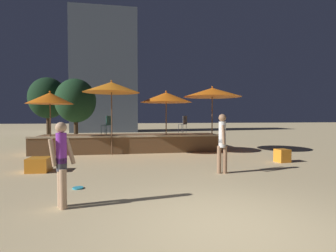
{
  "coord_description": "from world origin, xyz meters",
  "views": [
    {
      "loc": [
        -1.58,
        -3.81,
        1.74
      ],
      "look_at": [
        0.0,
        5.37,
        1.38
      ],
      "focal_mm": 28.0,
      "sensor_mm": 36.0,
      "label": 1
    }
  ],
  "objects_px": {
    "cube_seat_1": "(89,149)",
    "bistro_chair_0": "(184,122)",
    "bistro_chair_1": "(107,123)",
    "patio_umbrella_0": "(111,87)",
    "background_tree_1": "(76,101)",
    "person_1": "(222,141)",
    "patio_umbrella_2": "(212,92)",
    "frisbee_disc": "(78,188)",
    "patio_umbrella_3": "(166,97)",
    "cube_seat_2": "(282,156)",
    "person_0": "(62,162)",
    "cube_seat_0": "(39,165)",
    "background_tree_0": "(48,98)",
    "patio_umbrella_1": "(50,98)"
  },
  "relations": [
    {
      "from": "cube_seat_1",
      "to": "bistro_chair_0",
      "type": "height_order",
      "value": "bistro_chair_0"
    },
    {
      "from": "bistro_chair_1",
      "to": "patio_umbrella_0",
      "type": "bearing_deg",
      "value": 47.72
    },
    {
      "from": "bistro_chair_0",
      "to": "background_tree_1",
      "type": "xyz_separation_m",
      "value": [
        -6.43,
        5.3,
        1.4
      ]
    },
    {
      "from": "person_1",
      "to": "bistro_chair_1",
      "type": "xyz_separation_m",
      "value": [
        -3.71,
        5.37,
        0.4
      ]
    },
    {
      "from": "patio_umbrella_2",
      "to": "frisbee_disc",
      "type": "bearing_deg",
      "value": -133.48
    },
    {
      "from": "patio_umbrella_3",
      "to": "cube_seat_2",
      "type": "height_order",
      "value": "patio_umbrella_3"
    },
    {
      "from": "person_0",
      "to": "frisbee_disc",
      "type": "xyz_separation_m",
      "value": [
        0.07,
        1.31,
        -0.84
      ]
    },
    {
      "from": "cube_seat_1",
      "to": "bistro_chair_0",
      "type": "xyz_separation_m",
      "value": [
        4.75,
        1.22,
        1.16
      ]
    },
    {
      "from": "cube_seat_0",
      "to": "background_tree_0",
      "type": "relative_size",
      "value": 0.14
    },
    {
      "from": "patio_umbrella_2",
      "to": "patio_umbrella_3",
      "type": "xyz_separation_m",
      "value": [
        -2.25,
        -0.01,
        -0.27
      ]
    },
    {
      "from": "patio_umbrella_1",
      "to": "cube_seat_1",
      "type": "height_order",
      "value": "patio_umbrella_1"
    },
    {
      "from": "cube_seat_2",
      "to": "person_1",
      "type": "height_order",
      "value": "person_1"
    },
    {
      "from": "patio_umbrella_0",
      "to": "cube_seat_0",
      "type": "distance_m",
      "value": 4.77
    },
    {
      "from": "person_1",
      "to": "bistro_chair_0",
      "type": "bearing_deg",
      "value": 97.76
    },
    {
      "from": "patio_umbrella_1",
      "to": "background_tree_0",
      "type": "height_order",
      "value": "background_tree_0"
    },
    {
      "from": "patio_umbrella_3",
      "to": "cube_seat_2",
      "type": "xyz_separation_m",
      "value": [
        3.93,
        -3.11,
        -2.36
      ]
    },
    {
      "from": "bistro_chair_0",
      "to": "background_tree_1",
      "type": "bearing_deg",
      "value": -80.21
    },
    {
      "from": "patio_umbrella_1",
      "to": "bistro_chair_0",
      "type": "height_order",
      "value": "patio_umbrella_1"
    },
    {
      "from": "patio_umbrella_0",
      "to": "person_1",
      "type": "bearing_deg",
      "value": -52.05
    },
    {
      "from": "person_1",
      "to": "patio_umbrella_1",
      "type": "bearing_deg",
      "value": 151.23
    },
    {
      "from": "patio_umbrella_2",
      "to": "cube_seat_1",
      "type": "xyz_separation_m",
      "value": [
        -5.78,
        0.37,
        -2.63
      ]
    },
    {
      "from": "patio_umbrella_1",
      "to": "frisbee_disc",
      "type": "distance_m",
      "value": 6.85
    },
    {
      "from": "cube_seat_0",
      "to": "bistro_chair_0",
      "type": "xyz_separation_m",
      "value": [
        5.8,
        4.98,
        1.17
      ]
    },
    {
      "from": "bistro_chair_1",
      "to": "background_tree_1",
      "type": "bearing_deg",
      "value": -125.24
    },
    {
      "from": "bistro_chair_1",
      "to": "patio_umbrella_2",
      "type": "bearing_deg",
      "value": 113.49
    },
    {
      "from": "frisbee_disc",
      "to": "bistro_chair_0",
      "type": "bearing_deg",
      "value": 59.23
    },
    {
      "from": "bistro_chair_1",
      "to": "background_tree_0",
      "type": "height_order",
      "value": "background_tree_0"
    },
    {
      "from": "patio_umbrella_3",
      "to": "bistro_chair_1",
      "type": "distance_m",
      "value": 3.1
    },
    {
      "from": "person_0",
      "to": "person_1",
      "type": "relative_size",
      "value": 0.9
    },
    {
      "from": "patio_umbrella_0",
      "to": "person_1",
      "type": "distance_m",
      "value": 5.97
    },
    {
      "from": "cube_seat_2",
      "to": "bistro_chair_1",
      "type": "height_order",
      "value": "bistro_chair_1"
    },
    {
      "from": "patio_umbrella_3",
      "to": "background_tree_0",
      "type": "distance_m",
      "value": 11.73
    },
    {
      "from": "bistro_chair_1",
      "to": "background_tree_0",
      "type": "bearing_deg",
      "value": -116.75
    },
    {
      "from": "cube_seat_0",
      "to": "patio_umbrella_2",
      "type": "bearing_deg",
      "value": 26.4
    },
    {
      "from": "cube_seat_1",
      "to": "bistro_chair_1",
      "type": "height_order",
      "value": "bistro_chair_1"
    },
    {
      "from": "cube_seat_0",
      "to": "patio_umbrella_3",
      "type": "bearing_deg",
      "value": 36.45
    },
    {
      "from": "patio_umbrella_0",
      "to": "cube_seat_2",
      "type": "relative_size",
      "value": 6.79
    },
    {
      "from": "person_0",
      "to": "background_tree_0",
      "type": "height_order",
      "value": "background_tree_0"
    },
    {
      "from": "cube_seat_2",
      "to": "frisbee_disc",
      "type": "xyz_separation_m",
      "value": [
        -6.99,
        -2.48,
        -0.23
      ]
    },
    {
      "from": "patio_umbrella_3",
      "to": "cube_seat_0",
      "type": "bearing_deg",
      "value": -143.55
    },
    {
      "from": "bistro_chair_1",
      "to": "frisbee_disc",
      "type": "bearing_deg",
      "value": 29.77
    },
    {
      "from": "patio_umbrella_0",
      "to": "frisbee_disc",
      "type": "height_order",
      "value": "patio_umbrella_0"
    },
    {
      "from": "patio_umbrella_0",
      "to": "person_1",
      "type": "relative_size",
      "value": 1.85
    },
    {
      "from": "cube_seat_1",
      "to": "person_0",
      "type": "relative_size",
      "value": 0.4
    },
    {
      "from": "cube_seat_0",
      "to": "bistro_chair_0",
      "type": "bearing_deg",
      "value": 40.67
    },
    {
      "from": "background_tree_1",
      "to": "bistro_chair_0",
      "type": "bearing_deg",
      "value": -39.5
    },
    {
      "from": "patio_umbrella_2",
      "to": "person_1",
      "type": "bearing_deg",
      "value": -105.62
    },
    {
      "from": "cube_seat_0",
      "to": "cube_seat_1",
      "type": "relative_size",
      "value": 1.03
    },
    {
      "from": "patio_umbrella_1",
      "to": "frisbee_disc",
      "type": "xyz_separation_m",
      "value": [
        2.14,
        -6.0,
        -2.51
      ]
    },
    {
      "from": "patio_umbrella_2",
      "to": "person_0",
      "type": "bearing_deg",
      "value": -127.91
    }
  ]
}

